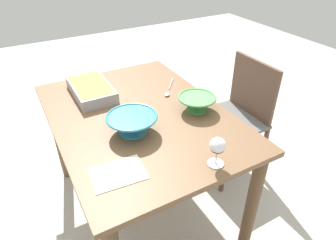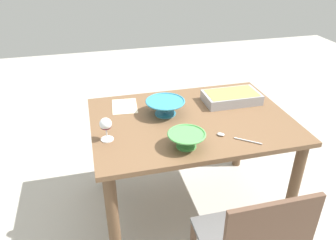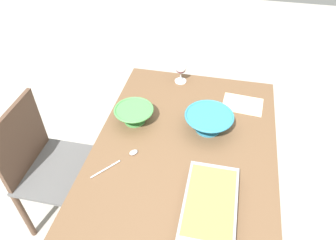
# 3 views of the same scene
# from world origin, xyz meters

# --- Properties ---
(ground_plane) EXTENTS (8.00, 8.00, 0.00)m
(ground_plane) POSITION_xyz_m (0.00, 0.00, 0.00)
(ground_plane) COLOR #B2ADA3
(dining_table) EXTENTS (1.27, 0.91, 0.76)m
(dining_table) POSITION_xyz_m (0.00, 0.00, 0.63)
(dining_table) COLOR brown
(dining_table) RESTS_ON ground_plane
(wine_glass) EXTENTS (0.07, 0.07, 0.14)m
(wine_glass) POSITION_xyz_m (-0.55, -0.12, 0.85)
(wine_glass) COLOR white
(wine_glass) RESTS_ON dining_table
(casserole_dish) EXTENTS (0.39, 0.22, 0.07)m
(casserole_dish) POSITION_xyz_m (0.35, 0.16, 0.79)
(casserole_dish) COLOR #99999E
(casserole_dish) RESTS_ON dining_table
(mixing_bowl) EXTENTS (0.21, 0.21, 0.09)m
(mixing_bowl) POSITION_xyz_m (-0.13, -0.30, 0.80)
(mixing_bowl) COLOR #4C994C
(mixing_bowl) RESTS_ON dining_table
(small_bowl) EXTENTS (0.26, 0.26, 0.10)m
(small_bowl) POSITION_xyz_m (-0.15, 0.10, 0.81)
(small_bowl) COLOR teal
(small_bowl) RESTS_ON dining_table
(serving_spoon) EXTENTS (0.22, 0.18, 0.01)m
(serving_spoon) POSITION_xyz_m (0.15, -0.28, 0.76)
(serving_spoon) COLOR silver
(serving_spoon) RESTS_ON dining_table
(napkin) EXTENTS (0.19, 0.24, 0.00)m
(napkin) POSITION_xyz_m (-0.39, 0.27, 0.76)
(napkin) COLOR beige
(napkin) RESTS_ON dining_table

